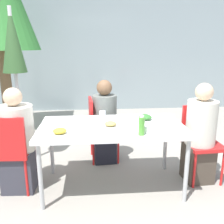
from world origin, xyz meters
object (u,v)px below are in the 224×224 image
bottle (142,126)px  person_left (18,144)px  chair_left (10,148)px  chair_right (201,136)px  closed_umbrella (14,53)px  drinking_cup (103,115)px  person_right (200,136)px  salad_bowl (147,129)px  chair_far (98,124)px  person_far (105,124)px

bottle → person_left: bearing=163.5°
chair_left → chair_right: size_ratio=1.00×
closed_umbrella → drinking_cup: 1.37m
person_left → bottle: bearing=-13.4°
person_right → chair_right: bearing=-122.0°
chair_right → salad_bowl: chair_right is taller
person_right → chair_far: bearing=-33.0°
person_left → drinking_cup: bearing=14.3°
person_right → drinking_cup: person_right is taller
person_left → person_far: (0.99, 0.62, 0.00)m
chair_right → person_right: bearing=58.0°
chair_right → bottle: (-0.82, -0.47, 0.31)m
person_far → bottle: person_far is taller
person_left → drinking_cup: person_left is taller
person_left → chair_right: (2.11, 0.09, -0.01)m
chair_right → salad_bowl: (-0.74, -0.37, 0.25)m
person_right → drinking_cup: bearing=-12.6°
person_right → closed_umbrella: 2.48m
chair_left → person_right: (2.12, 0.08, 0.03)m
chair_left → closed_umbrella: closed_umbrella is taller
closed_umbrella → drinking_cup: (1.08, -0.47, -0.69)m
person_left → person_right: size_ratio=0.98×
chair_right → person_far: person_far is taller
chair_far → bottle: bottle is taller
person_right → bottle: size_ratio=6.00×
person_far → drinking_cup: bearing=-9.9°
bottle → drinking_cup: bearing=121.4°
chair_left → salad_bowl: 1.46m
person_left → salad_bowl: 1.42m
chair_left → person_right: 2.12m
person_far → bottle: size_ratio=5.82×
bottle → drinking_cup: size_ratio=1.96×
closed_umbrella → salad_bowl: 1.91m
person_far → closed_umbrella: (-1.13, 0.04, 0.94)m
closed_umbrella → salad_bowl: size_ratio=14.43×
chair_right → closed_umbrella: closed_umbrella is taller
person_right → person_far: 1.24m
chair_left → chair_far: 1.21m
bottle → chair_right: bearing=29.7°
chair_left → person_right: person_right is taller
person_right → salad_bowl: size_ratio=8.35×
chair_right → chair_far: (-1.20, 0.58, 0.00)m
person_left → salad_bowl: size_ratio=8.19×
chair_far → person_far: person_far is taller
drinking_cup → salad_bowl: size_ratio=0.71×
person_left → bottle: person_left is taller
person_left → person_far: person_left is taller
chair_far → chair_left: bearing=-56.1°
person_far → salad_bowl: 1.01m
bottle → drinking_cup: 0.67m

